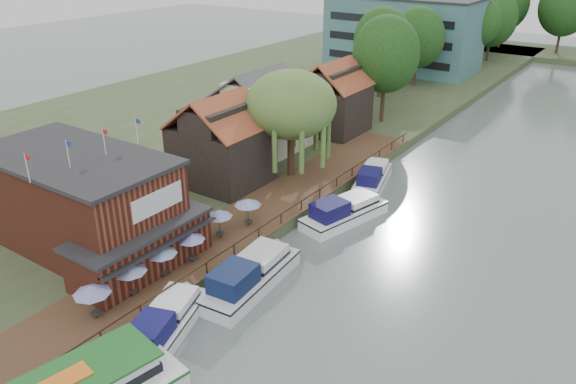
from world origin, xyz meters
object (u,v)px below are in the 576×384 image
Objects in this scene: umbrella_1 at (131,280)px; cruiser_3 at (373,175)px; cruiser_1 at (250,272)px; umbrella_0 at (94,302)px; pub at (96,207)px; umbrella_2 at (162,262)px; umbrella_5 at (248,212)px; cruiser_2 at (345,209)px; hotel_block at (403,33)px; willow at (291,125)px; umbrella_4 at (220,224)px; cottage_c at (334,97)px; cottage_a at (221,140)px; cottage_b at (260,109)px; cruiser_0 at (165,320)px; umbrella_3 at (191,247)px.

cruiser_3 is at bearing 82.28° from umbrella_1.
umbrella_0 is at bearing -122.02° from cruiser_1.
pub is 6.95m from umbrella_2.
cruiser_3 is at bearing 77.01° from umbrella_5.
hotel_block is at bearing 123.97° from cruiser_2.
willow is 4.39× the size of umbrella_4.
willow is at bearing -75.96° from cottage_c.
hotel_block is 56.47m from cottage_a.
umbrella_4 is 0.24× the size of cruiser_2.
cottage_c reaches higher than umbrella_0.
umbrella_2 reaches higher than cruiser_2.
umbrella_4 is 5.95m from cruiser_1.
umbrella_4 is 1.00× the size of umbrella_5.
pub is 9.17m from umbrella_4.
umbrella_4 is at bearing 91.90° from umbrella_0.
cottage_b reaches higher than cruiser_0.
umbrella_5 is at bearing -74.93° from cottage_c.
cruiser_1 is 1.15× the size of cruiser_3.
umbrella_1 is (14.49, -73.74, -4.86)m from hotel_block.
hotel_block reaches higher than umbrella_1.
pub reaches higher than umbrella_5.
hotel_block is 10.69× the size of umbrella_0.
umbrella_1 is 0.24× the size of cruiser_2.
umbrella_2 reaches higher than cruiser_1.
cottage_c reaches higher than cruiser_3.
willow is at bearing -161.07° from cruiser_3.
cruiser_1 is at bearing 13.98° from umbrella_3.
cottage_a is at bearing 116.61° from umbrella_2.
umbrella_4 is 2.88m from umbrella_5.
cottage_b is 0.92× the size of willow.
umbrella_2 is 24.88m from cruiser_3.
cruiser_3 is (3.66, 24.58, -1.20)m from umbrella_2.
hotel_block is 2.44× the size of willow.
umbrella_1 is 1.00× the size of umbrella_4.
cottage_b is 4.04× the size of umbrella_2.
umbrella_4 is 0.26× the size of cruiser_3.
cottage_c is 0.92× the size of cruiser_0.
cruiser_1 is at bearing -102.33° from cruiser_3.
umbrella_0 is at bearing -70.04° from cottage_a.
cruiser_3 is (6.69, 4.54, -5.13)m from willow.
cruiser_1 is at bearing -42.80° from cottage_a.
willow reaches higher than cruiser_1.
cottage_a is 11.52m from umbrella_4.
pub is 2.20× the size of cruiser_3.
hotel_block is 70.21m from umbrella_3.
umbrella_1 is at bearing -131.70° from cruiser_1.
cottage_b is 4.04× the size of umbrella_0.
cottage_c is 25.79m from umbrella_5.
pub reaches higher than umbrella_0.
cottage_a is 6.80m from willow.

